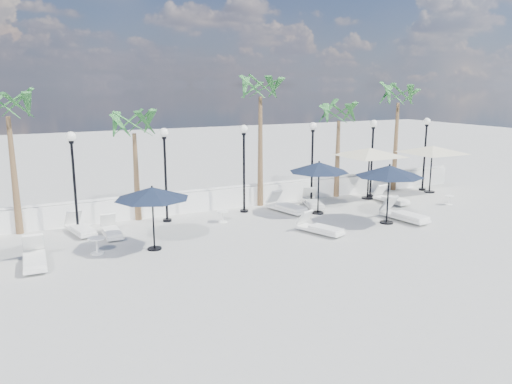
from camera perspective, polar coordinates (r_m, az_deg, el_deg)
name	(u,v)px	position (r m, az deg, el deg)	size (l,w,h in m)	color
ground	(328,256)	(16.69, 8.19, -7.26)	(100.00, 100.00, 0.00)	#AFAFAA
balustrade	(235,197)	(22.88, -2.42, -0.60)	(26.00, 0.30, 1.01)	white
lamppost_1	(73,168)	(19.75, -20.16, 2.61)	(0.36, 0.36, 3.84)	black
lamppost_2	(165,162)	(20.41, -10.36, 3.44)	(0.36, 0.36, 3.84)	black
lamppost_3	(244,156)	(21.62, -1.39, 4.12)	(0.36, 0.36, 3.84)	black
lamppost_4	(312,151)	(23.30, 6.46, 4.62)	(0.36, 0.36, 3.84)	black
lamppost_5	(372,147)	(25.35, 13.16, 4.99)	(0.36, 0.36, 3.84)	black
lamppost_6	(425,144)	(27.69, 18.80, 5.24)	(0.36, 0.36, 3.84)	black
palm_0	(8,113)	(20.24, -26.52, 8.12)	(2.60, 2.60, 5.50)	brown
palm_1	(134,129)	(20.79, -13.77, 6.95)	(2.60, 2.60, 4.70)	brown
palm_2	(260,94)	(22.65, 0.51, 11.15)	(2.60, 2.60, 6.10)	brown
palm_3	(339,118)	(24.94, 9.45, 8.39)	(2.60, 2.60, 4.90)	brown
palm_4	(398,100)	(27.22, 15.95, 10.04)	(2.60, 2.60, 5.70)	brown
lounger_0	(111,231)	(19.29, -16.22, -4.26)	(0.61, 1.79, 0.67)	white
lounger_1	(80,228)	(19.95, -19.45, -3.89)	(0.99, 1.97, 0.71)	white
lounger_2	(34,258)	(17.01, -23.99, -6.94)	(0.73, 2.05, 0.76)	white
lounger_3	(286,206)	(22.02, 3.48, -1.66)	(1.15, 2.20, 0.79)	white
lounger_4	(320,228)	(19.01, 7.31, -4.06)	(1.24, 1.97, 0.71)	white
lounger_5	(391,198)	(24.51, 15.16, -0.71)	(0.73, 1.93, 0.71)	white
lounger_6	(313,202)	(22.99, 6.51, -1.18)	(1.22, 2.03, 0.73)	white
lounger_7	(404,214)	(21.49, 16.58, -2.48)	(1.00, 2.24, 0.81)	white
side_table_0	(97,244)	(17.47, -17.74, -5.69)	(0.57, 0.57, 0.55)	white
side_table_1	(223,216)	(20.44, -3.82, -2.70)	(0.48, 0.48, 0.47)	white
side_table_2	(449,199)	(25.04, 21.20, -0.79)	(0.45, 0.45, 0.44)	white
parasol_navy_left	(152,193)	(17.01, -11.79, -0.15)	(2.52, 2.52, 2.23)	black
parasol_navy_mid	(319,167)	(21.58, 7.21, 2.81)	(2.60, 2.60, 2.33)	black
parasol_navy_right	(389,171)	(20.56, 15.00, 2.31)	(2.72, 2.72, 2.44)	black
parasol_cream_sq_a	(433,146)	(27.27, 19.54, 4.97)	(5.35, 5.35, 2.63)	black
parasol_cream_sq_b	(370,148)	(24.86, 12.88, 4.90)	(5.41, 5.41, 2.71)	black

